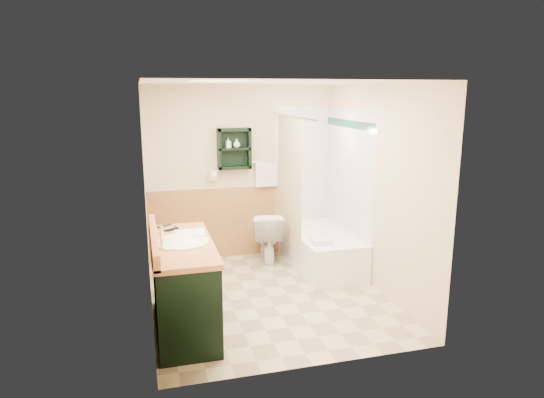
{
  "coord_description": "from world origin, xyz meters",
  "views": [
    {
      "loc": [
        -1.33,
        -5.03,
        2.32
      ],
      "look_at": [
        0.1,
        0.2,
        1.1
      ],
      "focal_mm": 32.0,
      "sensor_mm": 36.0,
      "label": 1
    }
  ],
  "objects": [
    {
      "name": "floor",
      "position": [
        0.0,
        0.0,
        0.0
      ],
      "size": [
        3.0,
        3.0,
        0.0
      ],
      "primitive_type": "plane",
      "color": "#C7BB91",
      "rests_on": "ground"
    },
    {
      "name": "back_wall",
      "position": [
        0.0,
        1.52,
        1.2
      ],
      "size": [
        2.6,
        0.04,
        2.4
      ],
      "primitive_type": "cube",
      "color": "#F9EFC3",
      "rests_on": "ground"
    },
    {
      "name": "left_wall",
      "position": [
        -1.32,
        0.0,
        1.2
      ],
      "size": [
        0.04,
        3.0,
        2.4
      ],
      "primitive_type": "cube",
      "color": "#F9EFC3",
      "rests_on": "ground"
    },
    {
      "name": "right_wall",
      "position": [
        1.32,
        0.0,
        1.2
      ],
      "size": [
        0.04,
        3.0,
        2.4
      ],
      "primitive_type": "cube",
      "color": "#F9EFC3",
      "rests_on": "ground"
    },
    {
      "name": "ceiling",
      "position": [
        0.0,
        0.0,
        2.42
      ],
      "size": [
        2.6,
        3.0,
        0.04
      ],
      "primitive_type": "cube",
      "color": "white",
      "rests_on": "back_wall"
    },
    {
      "name": "wainscot_left",
      "position": [
        -1.29,
        0.0,
        0.5
      ],
      "size": [
        2.98,
        2.98,
        1.0
      ],
      "primitive_type": null,
      "color": "#BC7F4C",
      "rests_on": "left_wall"
    },
    {
      "name": "wainscot_back",
      "position": [
        0.0,
        1.49,
        0.5
      ],
      "size": [
        2.58,
        2.58,
        1.0
      ],
      "primitive_type": null,
      "color": "#BC7F4C",
      "rests_on": "back_wall"
    },
    {
      "name": "mirror_frame",
      "position": [
        -1.27,
        -0.55,
        1.5
      ],
      "size": [
        1.3,
        1.3,
        1.0
      ],
      "primitive_type": null,
      "color": "brown",
      "rests_on": "left_wall"
    },
    {
      "name": "mirror_glass",
      "position": [
        -1.27,
        -0.55,
        1.5
      ],
      "size": [
        1.2,
        1.2,
        0.9
      ],
      "primitive_type": null,
      "color": "white",
      "rests_on": "left_wall"
    },
    {
      "name": "tile_right",
      "position": [
        1.28,
        0.75,
        1.05
      ],
      "size": [
        1.5,
        1.5,
        2.1
      ],
      "primitive_type": null,
      "color": "white",
      "rests_on": "right_wall"
    },
    {
      "name": "tile_back",
      "position": [
        1.03,
        1.48,
        1.05
      ],
      "size": [
        0.95,
        0.95,
        2.1
      ],
      "primitive_type": null,
      "color": "white",
      "rests_on": "back_wall"
    },
    {
      "name": "tile_accent",
      "position": [
        1.27,
        0.75,
        1.9
      ],
      "size": [
        1.5,
        1.5,
        0.1
      ],
      "primitive_type": null,
      "color": "#13452D",
      "rests_on": "right_wall"
    },
    {
      "name": "wall_shelf",
      "position": [
        -0.1,
        1.41,
        1.55
      ],
      "size": [
        0.45,
        0.15,
        0.55
      ],
      "primitive_type": "cube",
      "color": "black",
      "rests_on": "back_wall"
    },
    {
      "name": "hair_dryer",
      "position": [
        -0.4,
        1.43,
        1.2
      ],
      "size": [
        0.1,
        0.24,
        0.18
      ],
      "primitive_type": null,
      "color": "white",
      "rests_on": "back_wall"
    },
    {
      "name": "towel_bar",
      "position": [
        0.35,
        1.45,
        1.35
      ],
      "size": [
        0.4,
        0.06,
        0.4
      ],
      "primitive_type": null,
      "color": "silver",
      "rests_on": "back_wall"
    },
    {
      "name": "curtain_rod",
      "position": [
        0.53,
        0.75,
        2.0
      ],
      "size": [
        0.03,
        1.6,
        0.03
      ],
      "primitive_type": "cylinder",
      "rotation": [
        1.57,
        0.0,
        0.0
      ],
      "color": "silver",
      "rests_on": "back_wall"
    },
    {
      "name": "shower_curtain",
      "position": [
        0.53,
        0.92,
        1.15
      ],
      "size": [
        1.05,
        1.05,
        1.7
      ],
      "primitive_type": null,
      "color": "beige",
      "rests_on": "curtain_rod"
    },
    {
      "name": "vanity",
      "position": [
        -0.99,
        -0.52,
        0.45
      ],
      "size": [
        0.59,
        1.41,
        0.89
      ],
      "primitive_type": "cube",
      "color": "black",
      "rests_on": "ground"
    },
    {
      "name": "bathtub",
      "position": [
        0.93,
        0.74,
        0.24
      ],
      "size": [
        0.73,
        1.5,
        0.49
      ],
      "primitive_type": "cube",
      "color": "white",
      "rests_on": "ground"
    },
    {
      "name": "toilet",
      "position": [
        0.29,
        1.14,
        0.35
      ],
      "size": [
        0.52,
        0.78,
        0.7
      ],
      "primitive_type": "imported",
      "rotation": [
        0.0,
        0.0,
        2.96
      ],
      "color": "white",
      "rests_on": "ground"
    },
    {
      "name": "counter_towel",
      "position": [
        -0.9,
        -0.32,
        0.91
      ],
      "size": [
        0.3,
        0.23,
        0.04
      ],
      "primitive_type": "cube",
      "color": "silver",
      "rests_on": "vanity"
    },
    {
      "name": "vanity_book",
      "position": [
        -1.16,
        -0.02,
        0.99
      ],
      "size": [
        0.15,
        0.08,
        0.2
      ],
      "primitive_type": "imported",
      "rotation": [
        0.0,
        0.0,
        0.43
      ],
      "color": "black",
      "rests_on": "vanity"
    },
    {
      "name": "tub_towel",
      "position": [
        0.74,
        0.26,
        0.52
      ],
      "size": [
        0.23,
        0.19,
        0.07
      ],
      "primitive_type": "cube",
      "color": "silver",
      "rests_on": "bathtub"
    },
    {
      "name": "soap_bottle_a",
      "position": [
        -0.18,
        1.4,
        1.6
      ],
      "size": [
        0.08,
        0.14,
        0.06
      ],
      "primitive_type": "imported",
      "rotation": [
        0.0,
        0.0,
        0.15
      ],
      "color": "white",
      "rests_on": "wall_shelf"
    },
    {
      "name": "soap_bottle_b",
      "position": [
        -0.07,
        1.4,
        1.61
      ],
      "size": [
        0.11,
        0.13,
        0.09
      ],
      "primitive_type": "imported",
      "rotation": [
        0.0,
        0.0,
        0.16
      ],
      "color": "white",
      "rests_on": "wall_shelf"
    }
  ]
}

